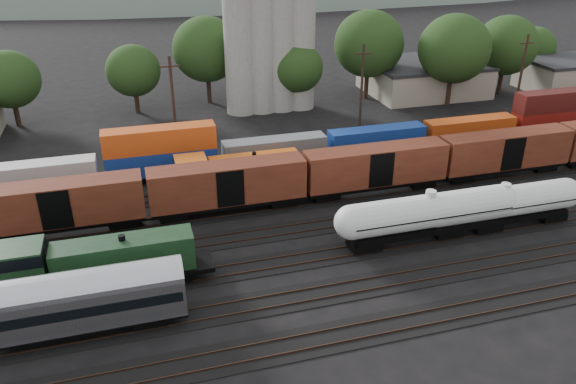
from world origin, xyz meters
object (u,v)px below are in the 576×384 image
object	(u,v)px
green_locomotive	(83,265)
tank_car_a	(429,213)
orange_locomotive	(229,171)
grain_silo	(269,34)
passenger_coach	(17,310)

from	to	relation	value
green_locomotive	tank_car_a	world-z (taller)	green_locomotive
orange_locomotive	grain_silo	bearing A→B (deg)	66.97
tank_car_a	passenger_coach	size ratio (longest dim) A/B	0.81
green_locomotive	passenger_coach	xyz separation A→B (m)	(-3.87, -5.00, 0.40)
tank_car_a	grain_silo	distance (m)	42.05
green_locomotive	passenger_coach	bearing A→B (deg)	-127.75
orange_locomotive	tank_car_a	bearing A→B (deg)	-45.14
grain_silo	passenger_coach	bearing A→B (deg)	-122.18
grain_silo	orange_locomotive	bearing A→B (deg)	-113.03
grain_silo	green_locomotive	bearing A→B (deg)	-121.45
tank_car_a	grain_silo	world-z (taller)	grain_silo
green_locomotive	tank_car_a	size ratio (longest dim) A/B	0.99
tank_car_a	grain_silo	size ratio (longest dim) A/B	0.61
green_locomotive	tank_car_a	bearing A→B (deg)	0.00
orange_locomotive	grain_silo	xyz separation A→B (m)	(11.05, 26.00, 8.97)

